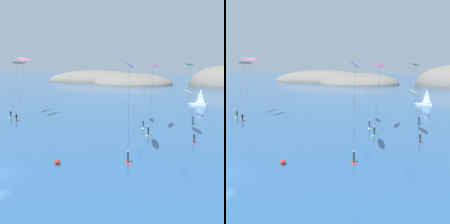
% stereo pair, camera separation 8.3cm
% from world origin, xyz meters
% --- Properties ---
extents(headland_island, '(138.28, 47.63, 23.15)m').
position_xyz_m(headland_island, '(-6.68, 145.89, 0.00)').
color(headland_island, slate).
rests_on(headland_island, ground).
extents(sailboat_near, '(5.96, 1.94, 5.70)m').
position_xyz_m(sailboat_near, '(20.95, 62.96, 0.64)').
color(sailboat_near, white).
rests_on(sailboat_near, ground).
extents(kitesurfer_blue, '(2.95, 7.42, 13.21)m').
position_xyz_m(kitesurfer_blue, '(12.93, 11.99, 11.90)').
color(kitesurfer_blue, red).
rests_on(kitesurfer_blue, ground).
extents(kitesurfer_magenta, '(1.40, 7.02, 12.83)m').
position_xyz_m(kitesurfer_magenta, '(13.73, 26.59, 11.42)').
color(kitesurfer_magenta, yellow).
rests_on(kitesurfer_magenta, ground).
extents(kitesurfer_purple, '(3.06, 8.19, 7.76)m').
position_xyz_m(kitesurfer_purple, '(10.25, 33.06, 6.76)').
color(kitesurfer_purple, silver).
rests_on(kitesurfer_purple, ground).
extents(kitesurfer_pink, '(1.77, 7.63, 14.14)m').
position_xyz_m(kitesurfer_pink, '(-16.66, 30.18, 12.86)').
color(kitesurfer_pink, red).
rests_on(kitesurfer_pink, ground).
extents(kitesurfer_green, '(3.54, 8.82, 12.82)m').
position_xyz_m(kitesurfer_green, '(19.41, 40.78, 11.60)').
color(kitesurfer_green, '#2D2D33').
rests_on(kitesurfer_green, ground).
extents(kitesurfer_lime, '(3.08, 8.65, 8.14)m').
position_xyz_m(kitesurfer_lime, '(20.27, 25.54, 7.25)').
color(kitesurfer_lime, red).
rests_on(kitesurfer_lime, ground).
extents(kitesurfer_black, '(1.29, 7.89, 13.22)m').
position_xyz_m(kitesurfer_black, '(-20.76, 33.50, 11.86)').
color(kitesurfer_black, yellow).
rests_on(kitesurfer_black, ground).
extents(marker_buoy, '(0.70, 0.70, 0.70)m').
position_xyz_m(marker_buoy, '(5.35, 5.15, 0.35)').
color(marker_buoy, red).
rests_on(marker_buoy, ground).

